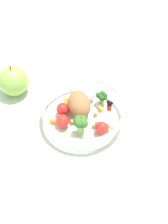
{
  "coord_description": "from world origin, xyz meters",
  "views": [
    {
      "loc": [
        -0.02,
        0.5,
        0.63
      ],
      "look_at": [
        0.01,
        0.01,
        0.03
      ],
      "focal_mm": 49.48,
      "sensor_mm": 36.0,
      "label": 1
    }
  ],
  "objects": [
    {
      "name": "loose_apple",
      "position": [
        0.2,
        -0.08,
        0.04
      ],
      "size": [
        0.08,
        0.08,
        0.1
      ],
      "color": "#8CB74C",
      "rests_on": "ground_plane"
    },
    {
      "name": "food_container",
      "position": [
        0.01,
        0.01,
        0.03
      ],
      "size": [
        0.21,
        0.21,
        0.07
      ],
      "color": "white",
      "rests_on": "ground_plane"
    },
    {
      "name": "ground_plane",
      "position": [
        0.0,
        0.0,
        0.0
      ],
      "size": [
        2.4,
        2.4,
        0.0
      ],
      "primitive_type": "plane",
      "color": "silver"
    }
  ]
}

